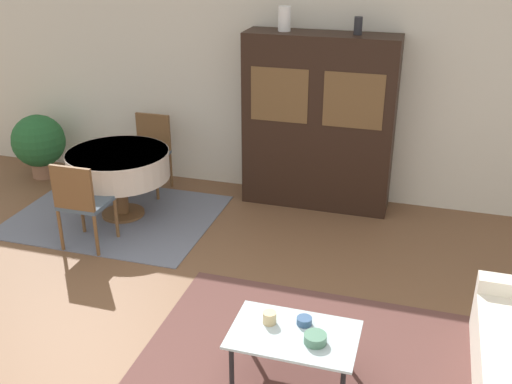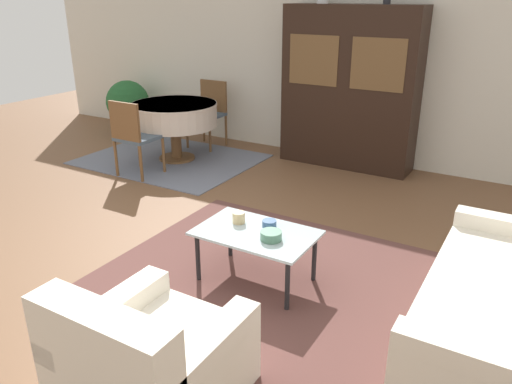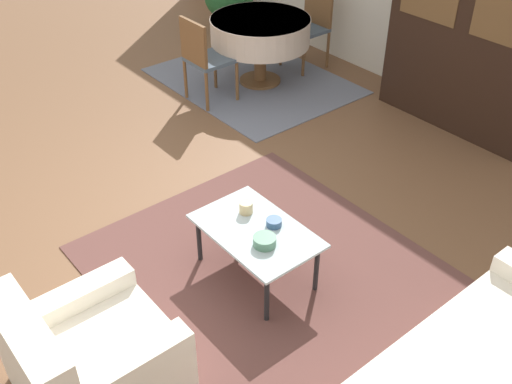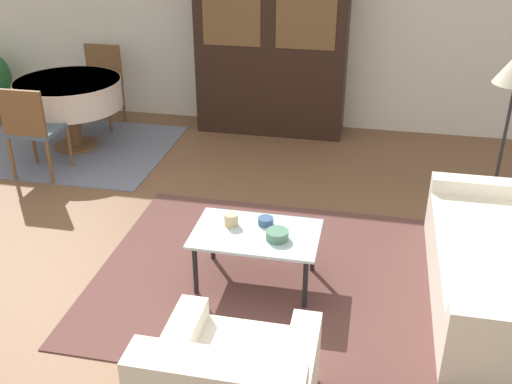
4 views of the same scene
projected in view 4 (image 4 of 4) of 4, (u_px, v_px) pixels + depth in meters
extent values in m
plane|color=brown|center=(139.00, 291.00, 4.33)|extent=(14.00, 14.00, 0.00)
cube|color=beige|center=(246.00, 8.00, 6.87)|extent=(10.00, 0.06, 2.70)
cube|color=brown|center=(272.00, 276.00, 4.48)|extent=(2.60, 2.18, 0.01)
cube|color=slate|center=(69.00, 148.00, 6.66)|extent=(2.23, 1.73, 0.01)
cube|color=silver|center=(501.00, 275.00, 4.16)|extent=(0.91, 1.87, 0.40)
cube|color=silver|center=(490.00, 187.00, 4.78)|extent=(0.91, 0.16, 0.12)
cube|color=silver|center=(172.00, 355.00, 3.09)|extent=(0.16, 0.86, 0.12)
cube|color=silver|center=(297.00, 374.00, 2.97)|extent=(0.16, 0.86, 0.12)
cylinder|color=black|center=(195.00, 270.00, 4.20)|extent=(0.04, 0.04, 0.40)
cylinder|color=black|center=(305.00, 283.00, 4.06)|extent=(0.04, 0.04, 0.40)
cylinder|color=black|center=(212.00, 237.00, 4.60)|extent=(0.04, 0.04, 0.40)
cylinder|color=black|center=(313.00, 248.00, 4.46)|extent=(0.04, 0.04, 0.40)
cube|color=silver|center=(256.00, 234.00, 4.23)|extent=(0.90, 0.57, 0.02)
cube|color=black|center=(272.00, 47.00, 6.72)|extent=(1.68, 0.47, 1.98)
cube|color=brown|center=(231.00, 18.00, 6.43)|extent=(0.64, 0.01, 0.59)
cube|color=brown|center=(306.00, 21.00, 6.28)|extent=(0.64, 0.01, 0.59)
cylinder|color=brown|center=(77.00, 145.00, 6.68)|extent=(0.48, 0.48, 0.03)
cylinder|color=brown|center=(74.00, 127.00, 6.58)|extent=(0.14, 0.14, 0.46)
cylinder|color=beige|center=(69.00, 94.00, 6.41)|extent=(1.11, 1.11, 0.30)
cylinder|color=beige|center=(67.00, 82.00, 6.35)|extent=(1.12, 1.12, 0.03)
cylinder|color=brown|center=(34.00, 143.00, 6.19)|extent=(0.04, 0.04, 0.44)
cylinder|color=brown|center=(70.00, 146.00, 6.12)|extent=(0.04, 0.04, 0.44)
cylinder|color=brown|center=(12.00, 159.00, 5.84)|extent=(0.04, 0.04, 0.44)
cylinder|color=brown|center=(50.00, 162.00, 5.77)|extent=(0.04, 0.04, 0.44)
cube|color=#475666|center=(37.00, 130.00, 5.87)|extent=(0.44, 0.44, 0.04)
cube|color=brown|center=(22.00, 113.00, 5.59)|extent=(0.44, 0.04, 0.45)
cylinder|color=brown|center=(110.00, 114.00, 6.98)|extent=(0.04, 0.04, 0.44)
cylinder|color=brown|center=(78.00, 112.00, 7.06)|extent=(0.04, 0.04, 0.44)
cylinder|color=brown|center=(123.00, 103.00, 7.33)|extent=(0.04, 0.04, 0.44)
cylinder|color=brown|center=(93.00, 101.00, 7.41)|extent=(0.04, 0.04, 0.44)
cube|color=#475666|center=(99.00, 88.00, 7.08)|extent=(0.44, 0.44, 0.04)
cube|color=brown|center=(103.00, 63.00, 7.15)|extent=(0.44, 0.04, 0.45)
cylinder|color=black|center=(490.00, 208.00, 5.40)|extent=(0.28, 0.28, 0.02)
cylinder|color=black|center=(502.00, 147.00, 5.13)|extent=(0.03, 0.03, 1.17)
cylinder|color=tan|center=(231.00, 220.00, 4.30)|extent=(0.10, 0.10, 0.09)
cylinder|color=#4C7A60|center=(277.00, 235.00, 4.13)|extent=(0.16, 0.16, 0.07)
cylinder|color=#33517A|center=(266.00, 221.00, 4.32)|extent=(0.11, 0.11, 0.05)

